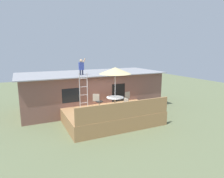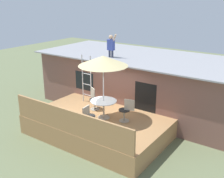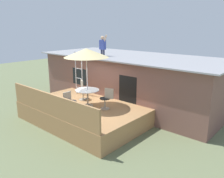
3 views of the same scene
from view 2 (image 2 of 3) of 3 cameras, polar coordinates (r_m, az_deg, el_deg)
The scene contains 11 objects.
ground_plane at distance 11.62m, azimuth -2.82°, elevation -9.34°, with size 40.00×40.00×0.00m, color #66704C.
house at distance 13.89m, azimuth 6.19°, elevation 1.43°, with size 10.50×4.50×2.69m.
deck at distance 11.43m, azimuth -2.85°, elevation -7.57°, with size 5.53×3.50×0.80m, color #A87A4C.
deck_railing at distance 9.91m, azimuth -8.97°, elevation -6.67°, with size 5.43×0.08×0.90m, color #A87A4C.
patio_table at distance 10.92m, azimuth -1.75°, elevation -3.18°, with size 1.04×1.04×0.74m.
patio_umbrella at distance 10.39m, azimuth -1.85°, elevation 5.86°, with size 1.90×1.90×2.54m.
step_ladder at distance 12.45m, azimuth -5.27°, elevation 2.04°, with size 0.52×0.04×2.20m.
person_figure at distance 13.03m, azimuth -0.18°, elevation 9.20°, with size 0.47×0.20×1.11m.
patio_chair_left at distance 11.86m, azimuth -3.75°, elevation -2.07°, with size 0.58×0.44×0.92m.
patio_chair_right at distance 10.70m, azimuth 2.93°, elevation -4.44°, with size 0.61×0.44×0.92m.
patio_chair_near at distance 10.16m, azimuth -4.92°, elevation -5.80°, with size 0.44×0.62×0.92m.
Camera 2 is at (6.32, -8.06, 5.48)m, focal length 44.18 mm.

